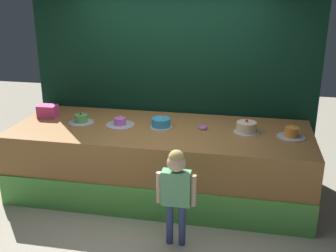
# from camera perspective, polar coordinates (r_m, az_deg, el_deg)

# --- Properties ---
(ground_plane) EXTENTS (12.00, 12.00, 0.00)m
(ground_plane) POSITION_cam_1_polar(r_m,az_deg,el_deg) (4.88, -2.75, -12.73)
(ground_plane) COLOR #BCB29E
(stage_platform) EXTENTS (3.66, 1.37, 0.88)m
(stage_platform) POSITION_cam_1_polar(r_m,az_deg,el_deg) (5.25, -1.06, -4.87)
(stage_platform) COLOR #9E6B38
(stage_platform) RESTS_ON ground_plane
(curtain_backdrop) EXTENTS (3.88, 0.08, 2.87)m
(curtain_backdrop) POSITION_cam_1_polar(r_m,az_deg,el_deg) (5.68, 0.56, 7.61)
(curtain_backdrop) COLOR black
(curtain_backdrop) RESTS_ON ground_plane
(child_figure) EXTENTS (0.41, 0.19, 1.05)m
(child_figure) POSITION_cam_1_polar(r_m,az_deg,el_deg) (4.14, 1.13, -8.10)
(child_figure) COLOR #3F4C8C
(child_figure) RESTS_ON ground_plane
(pink_box) EXTENTS (0.25, 0.19, 0.16)m
(pink_box) POSITION_cam_1_polar(r_m,az_deg,el_deg) (5.72, -16.21, 1.97)
(pink_box) COLOR #EC4490
(pink_box) RESTS_ON stage_platform
(donut) EXTENTS (0.11, 0.11, 0.04)m
(donut) POSITION_cam_1_polar(r_m,az_deg,el_deg) (5.08, 4.83, -0.23)
(donut) COLOR #CC66D8
(donut) RESTS_ON stage_platform
(cake_far_left) EXTENTS (0.32, 0.32, 0.14)m
(cake_far_left) POSITION_cam_1_polar(r_m,az_deg,el_deg) (5.41, -11.86, 0.90)
(cake_far_left) COLOR silver
(cake_far_left) RESTS_ON stage_platform
(cake_left) EXTENTS (0.36, 0.36, 0.14)m
(cake_left) POSITION_cam_1_polar(r_m,az_deg,el_deg) (5.23, -6.59, 0.46)
(cake_left) COLOR silver
(cake_left) RESTS_ON stage_platform
(cake_center) EXTENTS (0.28, 0.28, 0.17)m
(cake_center) POSITION_cam_1_polar(r_m,az_deg,el_deg) (5.12, -0.97, 0.44)
(cake_center) COLOR silver
(cake_center) RESTS_ON stage_platform
(cake_right) EXTENTS (0.30, 0.30, 0.16)m
(cake_right) POSITION_cam_1_polar(r_m,az_deg,el_deg) (5.02, 10.71, -0.21)
(cake_right) COLOR silver
(cake_right) RESTS_ON stage_platform
(cake_far_right) EXTENTS (0.33, 0.33, 0.15)m
(cake_far_right) POSITION_cam_1_polar(r_m,az_deg,el_deg) (5.00, 16.63, -0.95)
(cake_far_right) COLOR silver
(cake_far_right) RESTS_ON stage_platform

